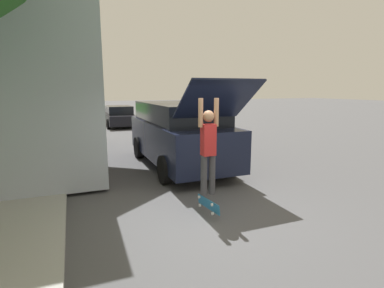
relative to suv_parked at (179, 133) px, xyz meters
name	(u,v)px	position (x,y,z in m)	size (l,w,h in m)	color
ground_plane	(213,213)	(-0.62, -3.78, -1.07)	(120.00, 120.00, 0.00)	#49494C
sidewalk	(39,160)	(-4.22, 2.22, -1.02)	(1.80, 80.00, 0.10)	#9E9E99
suv_parked	(179,133)	(0.00, 0.00, 0.00)	(2.14, 5.86, 2.64)	black
car_down_street	(119,116)	(-0.20, 11.28, -0.42)	(1.86, 4.19, 1.34)	black
skateboarder	(208,146)	(-0.73, -3.75, 0.28)	(0.41, 0.22, 1.86)	#38383D
skateboard	(208,204)	(-0.75, -3.82, -0.85)	(0.17, 0.77, 0.24)	#236B99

